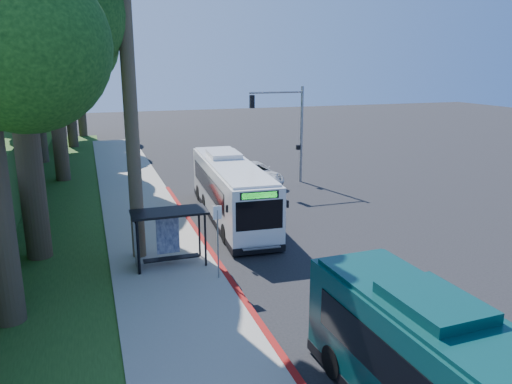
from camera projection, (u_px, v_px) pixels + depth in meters
name	position (u px, v px, depth m)	size (l,w,h in m)	color
ground	(293.00, 229.00, 26.65)	(140.00, 140.00, 0.00)	black
sidewalk	(155.00, 244.00, 24.37)	(4.50, 70.00, 0.12)	gray
red_curb	(222.00, 268.00, 21.42)	(0.25, 30.00, 0.13)	maroon
grass_verge	(38.00, 225.00, 27.19)	(8.00, 70.00, 0.06)	#234719
bus_shelter	(163.00, 227.00, 21.32)	(3.20, 1.51, 2.55)	black
stop_sign_pole	(218.00, 232.00, 19.87)	(0.35, 0.06, 3.17)	gray
traffic_signal_pole	(289.00, 123.00, 35.87)	(4.10, 0.30, 7.00)	gray
tree_2	(51.00, 35.00, 34.97)	(8.82, 8.40, 15.12)	#382B1E
tree_3	(29.00, 21.00, 41.30)	(10.08, 9.60, 17.28)	#382B1E
tree_4	(66.00, 51.00, 49.97)	(8.40, 8.00, 14.14)	#382B1E
tree_5	(78.00, 59.00, 57.81)	(7.35, 7.00, 12.86)	#382B1E
white_bus	(231.00, 189.00, 28.12)	(3.25, 11.98, 3.53)	silver
pickup	(254.00, 174.00, 36.26)	(2.61, 5.65, 1.57)	silver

